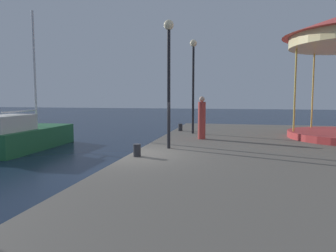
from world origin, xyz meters
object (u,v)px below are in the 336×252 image
object	(u,v)px
sailboat_green	(23,136)
bollard_south	(137,150)
lamp_post_mid_promenade	(169,62)
lamp_post_far_end	(193,71)
bollard_center	(180,127)
person_far_corner	(202,119)

from	to	relation	value
sailboat_green	bollard_south	size ratio (longest dim) A/B	18.00
lamp_post_mid_promenade	lamp_post_far_end	xyz separation A→B (m)	(0.25, 4.81, 0.08)
lamp_post_far_end	bollard_center	world-z (taller)	lamp_post_far_end
lamp_post_mid_promenade	lamp_post_far_end	distance (m)	4.82
bollard_center	person_far_corner	xyz separation A→B (m)	(1.51, -3.05, 0.70)
person_far_corner	bollard_center	bearing A→B (deg)	116.25
sailboat_green	bollard_south	world-z (taller)	sailboat_green
lamp_post_mid_promenade	bollard_center	xyz separation A→B (m)	(-0.59, 5.87, -2.93)
lamp_post_far_end	bollard_center	bearing A→B (deg)	128.46
person_far_corner	lamp_post_mid_promenade	bearing A→B (deg)	-107.99
sailboat_green	lamp_post_far_end	distance (m)	9.24
sailboat_green	lamp_post_far_end	size ratio (longest dim) A/B	1.51
lamp_post_mid_promenade	bollard_center	size ratio (longest dim) A/B	11.54
bollard_south	person_far_corner	world-z (taller)	person_far_corner
bollard_center	lamp_post_mid_promenade	bearing A→B (deg)	-84.24
sailboat_green	bollard_center	size ratio (longest dim) A/B	18.00
sailboat_green	bollard_center	bearing A→B (deg)	22.88
bollard_south	lamp_post_mid_promenade	bearing A→B (deg)	69.23
lamp_post_mid_promenade	bollard_center	world-z (taller)	lamp_post_mid_promenade
lamp_post_mid_promenade	bollard_south	distance (m)	3.47
sailboat_green	bollard_center	xyz separation A→B (m)	(7.53, 3.18, 0.28)
sailboat_green	person_far_corner	xyz separation A→B (m)	(9.04, 0.12, 0.98)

